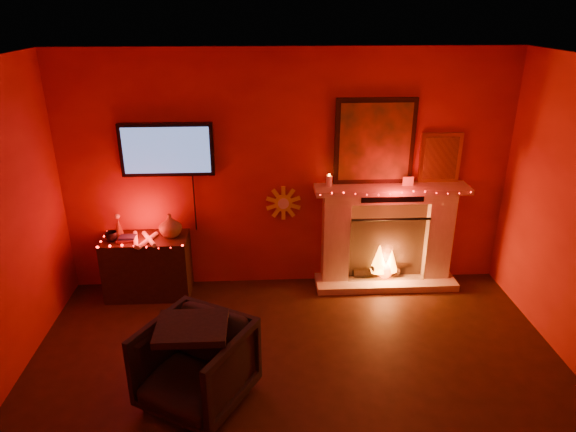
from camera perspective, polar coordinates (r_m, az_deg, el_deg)
The scene contains 6 objects.
room at distance 3.44m, azimuth 2.22°, elevation -7.98°, with size 5.00×5.00×5.00m.
fireplace at distance 6.02m, azimuth 10.94°, elevation -1.13°, with size 1.72×0.40×2.18m.
tv at distance 5.68m, azimuth -13.30°, elevation 7.15°, with size 1.00×0.07×1.24m.
sunburst_clock at distance 5.83m, azimuth -0.52°, elevation 1.43°, with size 0.40×0.03×0.40m.
console_table at distance 6.01m, azimuth -15.24°, elevation -5.10°, with size 0.93×0.54×0.97m.
armchair at distance 4.43m, azimuth -10.20°, elevation -15.98°, with size 0.78×0.80×0.73m, color black.
Camera 1 is at (-0.29, -2.95, 3.10)m, focal length 32.00 mm.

